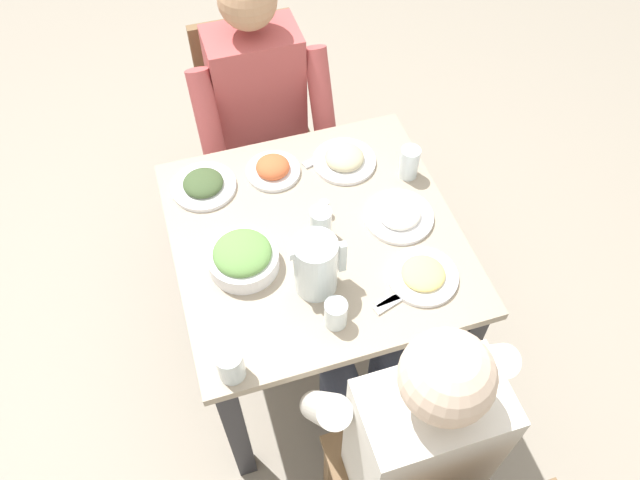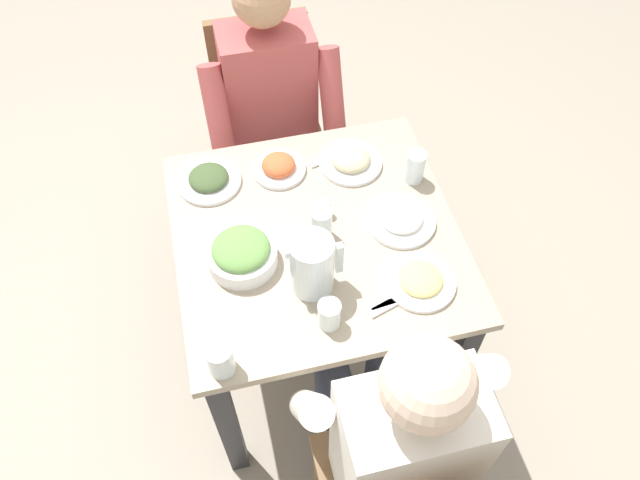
{
  "view_description": "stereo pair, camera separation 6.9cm",
  "coord_description": "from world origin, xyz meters",
  "px_view_note": "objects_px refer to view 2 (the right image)",
  "views": [
    {
      "loc": [
        -0.32,
        -1.07,
        2.19
      ],
      "look_at": [
        0.0,
        -0.03,
        0.74
      ],
      "focal_mm": 34.55,
      "sensor_mm": 36.0,
      "label": 1
    },
    {
      "loc": [
        -0.25,
        -1.08,
        2.19
      ],
      "look_at": [
        0.0,
        -0.03,
        0.74
      ],
      "focal_mm": 34.55,
      "sensor_mm": 36.0,
      "label": 2
    }
  ],
  "objects_px": {
    "plate_fries": "(420,280)",
    "water_glass_near_left": "(415,167)",
    "chair_far": "(267,116)",
    "plate_beans": "(351,160)",
    "plate_yoghurt": "(401,219)",
    "plate_rice_curry": "(279,167)",
    "water_glass_by_pitcher": "(321,224)",
    "water_glass_far_left": "(220,359)",
    "plate_dolmas": "(209,179)",
    "water_pitcher": "(312,265)",
    "water_glass_center": "(329,314)",
    "salt_shaker": "(326,208)",
    "dining_table": "(316,259)",
    "salad_bowl": "(242,253)",
    "diner_near": "(391,421)",
    "diner_far": "(275,123)"
  },
  "relations": [
    {
      "from": "plate_fries",
      "to": "water_glass_near_left",
      "type": "distance_m",
      "value": 0.4
    },
    {
      "from": "chair_far",
      "to": "water_glass_near_left",
      "type": "xyz_separation_m",
      "value": [
        0.37,
        -0.64,
        0.27
      ]
    },
    {
      "from": "chair_far",
      "to": "plate_beans",
      "type": "xyz_separation_m",
      "value": [
        0.19,
        -0.53,
        0.24
      ]
    },
    {
      "from": "plate_yoghurt",
      "to": "plate_fries",
      "type": "xyz_separation_m",
      "value": [
        -0.02,
        -0.22,
        -0.0
      ]
    },
    {
      "from": "plate_rice_curry",
      "to": "chair_far",
      "type": "bearing_deg",
      "value": 85.15
    },
    {
      "from": "water_glass_near_left",
      "to": "water_glass_by_pitcher",
      "type": "distance_m",
      "value": 0.37
    },
    {
      "from": "water_glass_far_left",
      "to": "water_glass_by_pitcher",
      "type": "relative_size",
      "value": 0.89
    },
    {
      "from": "plate_dolmas",
      "to": "water_glass_by_pitcher",
      "type": "relative_size",
      "value": 1.86
    },
    {
      "from": "plate_rice_curry",
      "to": "water_pitcher",
      "type": "bearing_deg",
      "value": -89.25
    },
    {
      "from": "water_glass_by_pitcher",
      "to": "water_glass_center",
      "type": "bearing_deg",
      "value": -99.61
    },
    {
      "from": "plate_dolmas",
      "to": "salt_shaker",
      "type": "bearing_deg",
      "value": -32.76
    },
    {
      "from": "chair_far",
      "to": "plate_rice_curry",
      "type": "xyz_separation_m",
      "value": [
        -0.04,
        -0.51,
        0.24
      ]
    },
    {
      "from": "water_glass_center",
      "to": "salt_shaker",
      "type": "relative_size",
      "value": 1.6
    },
    {
      "from": "water_glass_center",
      "to": "dining_table",
      "type": "bearing_deg",
      "value": 83.05
    },
    {
      "from": "salad_bowl",
      "to": "water_glass_by_pitcher",
      "type": "height_order",
      "value": "water_glass_by_pitcher"
    },
    {
      "from": "chair_far",
      "to": "plate_fries",
      "type": "xyz_separation_m",
      "value": [
        0.26,
        -1.02,
        0.23
      ]
    },
    {
      "from": "salt_shaker",
      "to": "water_pitcher",
      "type": "bearing_deg",
      "value": -112.41
    },
    {
      "from": "salad_bowl",
      "to": "plate_dolmas",
      "type": "bearing_deg",
      "value": 99.37
    },
    {
      "from": "water_glass_center",
      "to": "chair_far",
      "type": "bearing_deg",
      "value": 88.84
    },
    {
      "from": "water_pitcher",
      "to": "water_glass_near_left",
      "type": "relative_size",
      "value": 1.74
    },
    {
      "from": "plate_dolmas",
      "to": "water_glass_near_left",
      "type": "relative_size",
      "value": 1.86
    },
    {
      "from": "water_pitcher",
      "to": "salt_shaker",
      "type": "xyz_separation_m",
      "value": [
        0.1,
        0.24,
        -0.07
      ]
    },
    {
      "from": "plate_beans",
      "to": "water_glass_center",
      "type": "xyz_separation_m",
      "value": [
        -0.21,
        -0.55,
        0.03
      ]
    },
    {
      "from": "plate_beans",
      "to": "diner_near",
      "type": "bearing_deg",
      "value": -98.09
    },
    {
      "from": "water_pitcher",
      "to": "water_glass_near_left",
      "type": "xyz_separation_m",
      "value": [
        0.4,
        0.31,
        -0.04
      ]
    },
    {
      "from": "salad_bowl",
      "to": "water_glass_near_left",
      "type": "bearing_deg",
      "value": 18.17
    },
    {
      "from": "water_glass_far_left",
      "to": "plate_dolmas",
      "type": "bearing_deg",
      "value": 85.55
    },
    {
      "from": "diner_near",
      "to": "water_glass_center",
      "type": "xyz_separation_m",
      "value": [
        -0.09,
        0.28,
        0.12
      ]
    },
    {
      "from": "chair_far",
      "to": "water_glass_near_left",
      "type": "height_order",
      "value": "chair_far"
    },
    {
      "from": "water_glass_center",
      "to": "salt_shaker",
      "type": "height_order",
      "value": "water_glass_center"
    },
    {
      "from": "diner_near",
      "to": "plate_dolmas",
      "type": "xyz_separation_m",
      "value": [
        -0.34,
        0.85,
        0.09
      ]
    },
    {
      "from": "salad_bowl",
      "to": "diner_near",
      "type": "bearing_deg",
      "value": -61.55
    },
    {
      "from": "plate_dolmas",
      "to": "diner_near",
      "type": "bearing_deg",
      "value": -68.33
    },
    {
      "from": "water_pitcher",
      "to": "water_glass_by_pitcher",
      "type": "distance_m",
      "value": 0.18
    },
    {
      "from": "plate_rice_curry",
      "to": "water_glass_center",
      "type": "relative_size",
      "value": 2.02
    },
    {
      "from": "diner_far",
      "to": "water_pitcher",
      "type": "xyz_separation_m",
      "value": [
        -0.04,
        -0.75,
        0.17
      ]
    },
    {
      "from": "water_glass_by_pitcher",
      "to": "diner_far",
      "type": "bearing_deg",
      "value": 92.64
    },
    {
      "from": "salad_bowl",
      "to": "salt_shaker",
      "type": "distance_m",
      "value": 0.3
    },
    {
      "from": "dining_table",
      "to": "plate_fries",
      "type": "relative_size",
      "value": 4.18
    },
    {
      "from": "plate_yoghurt",
      "to": "plate_dolmas",
      "type": "bearing_deg",
      "value": 151.29
    },
    {
      "from": "diner_near",
      "to": "water_glass_near_left",
      "type": "relative_size",
      "value": 10.91
    },
    {
      "from": "water_glass_near_left",
      "to": "water_glass_center",
      "type": "relative_size",
      "value": 1.27
    },
    {
      "from": "water_glass_far_left",
      "to": "salt_shaker",
      "type": "bearing_deg",
      "value": 48.66
    },
    {
      "from": "salad_bowl",
      "to": "plate_dolmas",
      "type": "xyz_separation_m",
      "value": [
        -0.05,
        0.33,
        -0.03
      ]
    },
    {
      "from": "plate_dolmas",
      "to": "plate_rice_curry",
      "type": "bearing_deg",
      "value": -0.37
    },
    {
      "from": "plate_fries",
      "to": "water_glass_far_left",
      "type": "bearing_deg",
      "value": -167.68
    },
    {
      "from": "salt_shaker",
      "to": "plate_dolmas",
      "type": "bearing_deg",
      "value": 147.24
    },
    {
      "from": "diner_far",
      "to": "water_pitcher",
      "type": "distance_m",
      "value": 0.77
    },
    {
      "from": "diner_near",
      "to": "plate_beans",
      "type": "height_order",
      "value": "diner_near"
    },
    {
      "from": "water_pitcher",
      "to": "salt_shaker",
      "type": "height_order",
      "value": "water_pitcher"
    }
  ]
}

